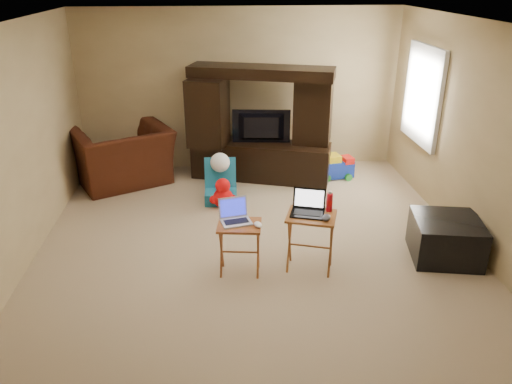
{
  "coord_description": "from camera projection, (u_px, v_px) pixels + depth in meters",
  "views": [
    {
      "loc": [
        -0.42,
        -5.06,
        2.95
      ],
      "look_at": [
        0.0,
        -0.2,
        0.8
      ],
      "focal_mm": 35.0,
      "sensor_mm": 36.0,
      "label": 1
    }
  ],
  "objects": [
    {
      "name": "ceiling",
      "position": [
        254.0,
        23.0,
        4.82
      ],
      "size": [
        5.5,
        5.5,
        0.0
      ],
      "primitive_type": "plane",
      "rotation": [
        3.14,
        0.0,
        0.0
      ],
      "color": "silver",
      "rests_on": "ground"
    },
    {
      "name": "television",
      "position": [
        261.0,
        128.0,
        7.44
      ],
      "size": [
        0.88,
        0.2,
        0.5
      ],
      "primitive_type": "imported",
      "rotation": [
        0.0,
        0.0,
        3.04
      ],
      "color": "black",
      "rests_on": "entertainment_center"
    },
    {
      "name": "wall_back",
      "position": [
        240.0,
        90.0,
        7.84
      ],
      "size": [
        5.0,
        0.0,
        5.0
      ],
      "primitive_type": "plane",
      "rotation": [
        1.57,
        0.0,
        0.0
      ],
      "color": "tan",
      "rests_on": "ground"
    },
    {
      "name": "wall_front",
      "position": [
        294.0,
        300.0,
        2.82
      ],
      "size": [
        5.0,
        0.0,
        5.0
      ],
      "primitive_type": "plane",
      "rotation": [
        -1.57,
        0.0,
        0.0
      ],
      "color": "tan",
      "rests_on": "ground"
    },
    {
      "name": "plush_toy",
      "position": [
        223.0,
        193.0,
        6.75
      ],
      "size": [
        0.38,
        0.32,
        0.43
      ],
      "primitive_type": null,
      "color": "red",
      "rests_on": "floor"
    },
    {
      "name": "laptop_left",
      "position": [
        236.0,
        213.0,
        5.1
      ],
      "size": [
        0.35,
        0.31,
        0.24
      ],
      "primitive_type": "cube",
      "rotation": [
        0.0,
        0.0,
        0.22
      ],
      "color": "silver",
      "rests_on": "tray_table_left"
    },
    {
      "name": "push_toy",
      "position": [
        336.0,
        166.0,
        7.75
      ],
      "size": [
        0.58,
        0.46,
        0.39
      ],
      "primitive_type": null,
      "rotation": [
        0.0,
        0.0,
        0.19
      ],
      "color": "#1632B5",
      "rests_on": "floor"
    },
    {
      "name": "wall_left",
      "position": [
        13.0,
        153.0,
        5.13
      ],
      "size": [
        0.0,
        5.5,
        5.5
      ],
      "primitive_type": "plane",
      "rotation": [
        1.57,
        0.0,
        1.57
      ],
      "color": "tan",
      "rests_on": "ground"
    },
    {
      "name": "laptop_right",
      "position": [
        308.0,
        204.0,
        5.12
      ],
      "size": [
        0.41,
        0.37,
        0.24
      ],
      "primitive_type": "cube",
      "rotation": [
        0.0,
        0.0,
        -0.29
      ],
      "color": "black",
      "rests_on": "tray_table_right"
    },
    {
      "name": "recliner",
      "position": [
        123.0,
        156.0,
        7.47
      ],
      "size": [
        1.71,
        1.63,
        0.86
      ],
      "primitive_type": "imported",
      "rotation": [
        0.0,
        0.0,
        3.61
      ],
      "color": "#461D0F",
      "rests_on": "floor"
    },
    {
      "name": "entertainment_center",
      "position": [
        261.0,
        125.0,
        7.47
      ],
      "size": [
        2.16,
        1.13,
        1.72
      ],
      "primitive_type": "cube",
      "rotation": [
        0.0,
        0.0,
        -0.3
      ],
      "color": "black",
      "rests_on": "floor"
    },
    {
      "name": "mouse_left",
      "position": [
        258.0,
        225.0,
        5.06
      ],
      "size": [
        0.1,
        0.13,
        0.05
      ],
      "primitive_type": "ellipsoid",
      "rotation": [
        0.0,
        0.0,
        0.21
      ],
      "color": "white",
      "rests_on": "tray_table_left"
    },
    {
      "name": "child_rocker",
      "position": [
        221.0,
        182.0,
        6.91
      ],
      "size": [
        0.46,
        0.52,
        0.59
      ],
      "primitive_type": null,
      "rotation": [
        0.0,
        0.0,
        -0.04
      ],
      "color": "#186684",
      "rests_on": "floor"
    },
    {
      "name": "wall_right",
      "position": [
        479.0,
        140.0,
        5.53
      ],
      "size": [
        0.0,
        5.5,
        5.5
      ],
      "primitive_type": "plane",
      "rotation": [
        1.57,
        0.0,
        -1.57
      ],
      "color": "tan",
      "rests_on": "ground"
    },
    {
      "name": "window_pane",
      "position": [
        424.0,
        95.0,
        6.88
      ],
      "size": [
        0.0,
        1.2,
        1.2
      ],
      "primitive_type": "plane",
      "rotation": [
        1.57,
        0.0,
        -1.57
      ],
      "color": "white",
      "rests_on": "ground"
    },
    {
      "name": "window_frame",
      "position": [
        423.0,
        95.0,
        6.87
      ],
      "size": [
        0.06,
        1.14,
        1.34
      ],
      "primitive_type": "cube",
      "color": "white",
      "rests_on": "ground"
    },
    {
      "name": "water_bottle",
      "position": [
        329.0,
        202.0,
        5.2
      ],
      "size": [
        0.06,
        0.06,
        0.2
      ],
      "primitive_type": "cylinder",
      "color": "red",
      "rests_on": "tray_table_right"
    },
    {
      "name": "floor",
      "position": [
        255.0,
        248.0,
        5.83
      ],
      "size": [
        5.5,
        5.5,
        0.0
      ],
      "primitive_type": "plane",
      "color": "tan",
      "rests_on": "ground"
    },
    {
      "name": "tray_table_left",
      "position": [
        240.0,
        249.0,
        5.24
      ],
      "size": [
        0.49,
        0.41,
        0.58
      ],
      "primitive_type": "cube",
      "rotation": [
        0.0,
        0.0,
        -0.14
      ],
      "color": "#AD5F29",
      "rests_on": "floor"
    },
    {
      "name": "ottoman",
      "position": [
        446.0,
        238.0,
        5.56
      ],
      "size": [
        0.84,
        0.84,
        0.46
      ],
      "primitive_type": "cube",
      "rotation": [
        0.0,
        0.0,
        -0.19
      ],
      "color": "black",
      "rests_on": "floor"
    },
    {
      "name": "tray_table_right",
      "position": [
        310.0,
        243.0,
        5.29
      ],
      "size": [
        0.6,
        0.53,
        0.65
      ],
      "primitive_type": "cube",
      "rotation": [
        0.0,
        0.0,
        -0.31
      ],
      "color": "#9E5726",
      "rests_on": "floor"
    },
    {
      "name": "mouse_right",
      "position": [
        327.0,
        217.0,
        5.05
      ],
      "size": [
        0.12,
        0.15,
        0.05
      ],
      "primitive_type": "ellipsoid",
      "rotation": [
        0.0,
        0.0,
        -0.35
      ],
      "color": "#424247",
      "rests_on": "tray_table_right"
    }
  ]
}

